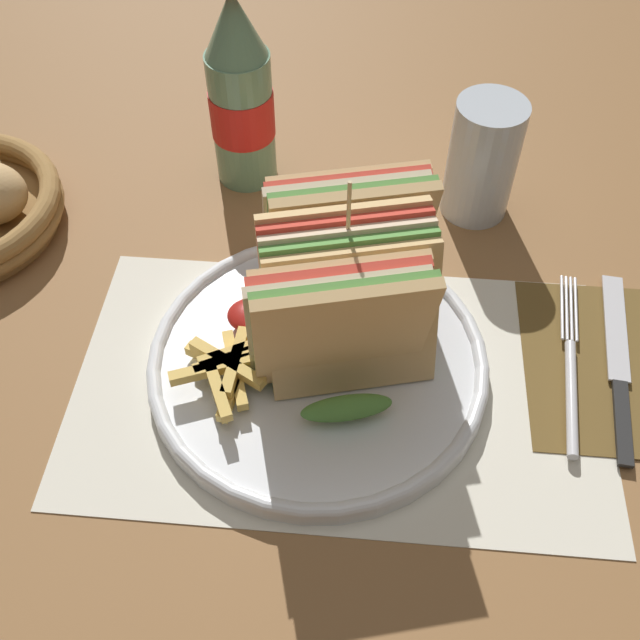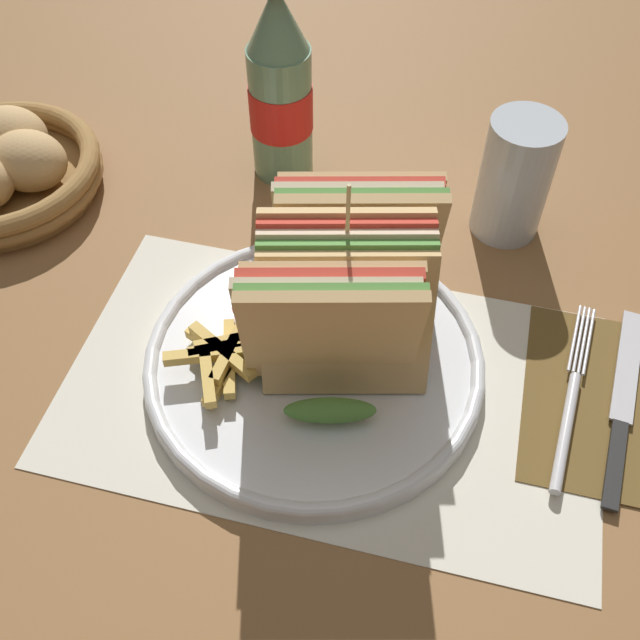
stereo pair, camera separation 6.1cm
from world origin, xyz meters
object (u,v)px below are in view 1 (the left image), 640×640
(knife, at_px, (618,365))
(glass_near, at_px, (482,159))
(coke_bottle_near, at_px, (240,95))
(club_sandwich, at_px, (345,285))
(fork, at_px, (570,375))
(plate_main, at_px, (318,361))

(knife, relative_size, glass_near, 1.63)
(knife, relative_size, coke_bottle_near, 0.89)
(knife, bearing_deg, coke_bottle_near, 153.10)
(club_sandwich, height_order, knife, club_sandwich)
(fork, xyz_separation_m, coke_bottle_near, (-0.30, 0.24, 0.09))
(club_sandwich, xyz_separation_m, coke_bottle_near, (-0.11, 0.22, 0.01))
(coke_bottle_near, distance_m, glass_near, 0.24)
(club_sandwich, distance_m, knife, 0.24)
(fork, bearing_deg, plate_main, -172.60)
(plate_main, relative_size, coke_bottle_near, 1.27)
(plate_main, xyz_separation_m, knife, (0.25, 0.02, -0.00))
(knife, height_order, glass_near, glass_near)
(plate_main, bearing_deg, club_sandwich, 50.64)
(knife, distance_m, coke_bottle_near, 0.42)
(coke_bottle_near, bearing_deg, fork, -38.15)
(club_sandwich, distance_m, glass_near, 0.22)
(plate_main, distance_m, glass_near, 0.26)
(plate_main, height_order, knife, plate_main)
(coke_bottle_near, bearing_deg, club_sandwich, -62.58)
(coke_bottle_near, bearing_deg, glass_near, -7.87)
(fork, height_order, coke_bottle_near, coke_bottle_near)
(plate_main, height_order, coke_bottle_near, coke_bottle_near)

